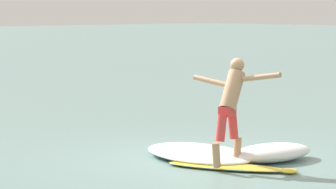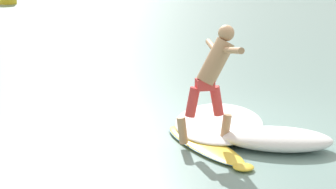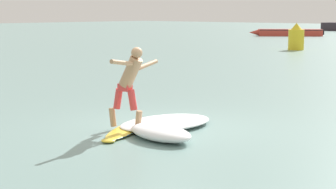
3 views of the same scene
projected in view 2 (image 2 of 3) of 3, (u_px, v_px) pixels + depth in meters
ground_plane at (219, 129)px, 9.32m from camera, size 200.00×200.00×0.00m
surfboard at (205, 145)px, 8.39m from camera, size 1.43×2.15×0.22m
surfer at (214, 73)px, 8.19m from camera, size 0.90×1.66×1.75m
wave_foam_at_tail at (219, 122)px, 9.34m from camera, size 1.67×2.47×0.20m
wave_foam_at_nose at (277, 139)px, 8.33m from camera, size 1.74×1.08×0.30m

